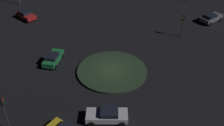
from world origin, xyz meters
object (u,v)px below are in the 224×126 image
at_px(car_silver, 107,115).
at_px(car_red, 26,15).
at_px(traffic_light_west, 183,22).
at_px(traffic_light_east, 4,108).
at_px(car_green, 53,58).
at_px(car_grey, 211,18).

xyz_separation_m(car_silver, car_red, (-5.28, -29.14, 0.02)).
relative_size(car_red, traffic_light_west, 1.13).
relative_size(car_silver, traffic_light_west, 1.16).
bearing_deg(traffic_light_east, car_green, 35.88).
distance_m(car_green, traffic_light_west, 20.98).
distance_m(car_grey, car_silver, 30.26).
height_order(car_grey, car_silver, car_grey).
xyz_separation_m(car_green, traffic_light_east, (9.70, 7.60, 2.29)).
bearing_deg(car_red, traffic_light_west, 28.37).
xyz_separation_m(car_silver, traffic_light_east, (8.24, -5.63, 2.29)).
bearing_deg(car_grey, traffic_light_west, -177.02).
bearing_deg(car_red, car_grey, 40.48).
bearing_deg(traffic_light_west, car_grey, 179.86).
height_order(car_green, traffic_light_west, traffic_light_west).
distance_m(car_grey, car_green, 29.31).
distance_m(car_grey, traffic_light_east, 38.05).
bearing_deg(car_silver, traffic_light_west, -122.17).
bearing_deg(car_silver, car_grey, -127.05).
xyz_separation_m(car_grey, car_silver, (29.74, 5.56, -0.05)).
bearing_deg(car_silver, car_red, -57.91).
height_order(car_silver, car_red, car_silver).
bearing_deg(traffic_light_west, car_green, -19.33).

